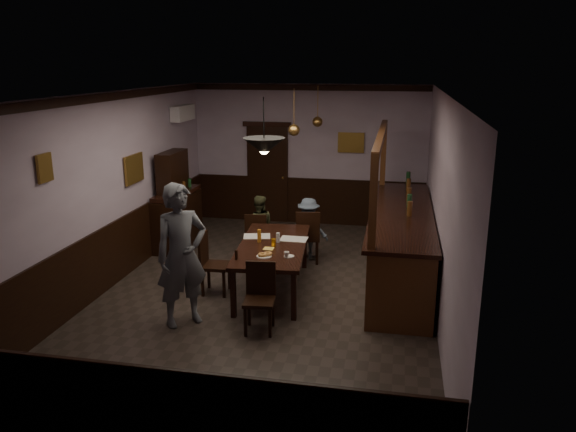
% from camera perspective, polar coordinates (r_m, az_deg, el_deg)
% --- Properties ---
extents(room, '(5.01, 8.01, 3.01)m').
position_cam_1_polar(room, '(8.26, -2.28, 1.84)').
color(room, '#2D2621').
rests_on(room, ground).
extents(dining_table, '(1.20, 2.29, 0.75)m').
position_cam_1_polar(dining_table, '(8.59, -1.57, -3.27)').
color(dining_table, black).
rests_on(dining_table, ground).
extents(chair_far_left, '(0.42, 0.42, 0.88)m').
position_cam_1_polar(chair_far_left, '(9.91, -3.21, -1.94)').
color(chair_far_left, black).
rests_on(chair_far_left, ground).
extents(chair_far_right, '(0.48, 0.48, 0.96)m').
position_cam_1_polar(chair_far_right, '(9.80, 2.02, -1.89)').
color(chair_far_right, black).
rests_on(chair_far_right, ground).
extents(chair_near, '(0.43, 0.43, 0.91)m').
position_cam_1_polar(chair_near, '(7.43, -2.87, -7.88)').
color(chair_near, black).
rests_on(chair_near, ground).
extents(chair_side, '(0.43, 0.43, 0.94)m').
position_cam_1_polar(chair_side, '(8.62, -7.87, -4.52)').
color(chair_side, black).
rests_on(chair_side, ground).
extents(person_standing, '(0.83, 0.82, 1.94)m').
position_cam_1_polar(person_standing, '(7.55, -10.75, -3.94)').
color(person_standing, '#565A63').
rests_on(person_standing, ground).
extents(person_seated_left, '(0.63, 0.54, 1.13)m').
position_cam_1_polar(person_seated_left, '(10.15, -2.98, -1.03)').
color(person_seated_left, '#464A2C').
rests_on(person_seated_left, ground).
extents(person_seated_right, '(0.78, 0.54, 1.11)m').
position_cam_1_polar(person_seated_right, '(10.06, 2.09, -1.25)').
color(person_seated_right, slate).
rests_on(person_seated_right, ground).
extents(newspaper_left, '(0.48, 0.39, 0.01)m').
position_cam_1_polar(newspaper_left, '(8.94, -3.18, -2.07)').
color(newspaper_left, silver).
rests_on(newspaper_left, dining_table).
extents(newspaper_right, '(0.42, 0.30, 0.01)m').
position_cam_1_polar(newspaper_right, '(8.79, 0.59, -2.35)').
color(newspaper_right, silver).
rests_on(newspaper_right, dining_table).
extents(napkin, '(0.16, 0.16, 0.00)m').
position_cam_1_polar(napkin, '(8.36, -1.99, -3.32)').
color(napkin, '#F1CC59').
rests_on(napkin, dining_table).
extents(saucer, '(0.15, 0.15, 0.01)m').
position_cam_1_polar(saucer, '(8.02, 0.10, -4.11)').
color(saucer, white).
rests_on(saucer, dining_table).
extents(coffee_cup, '(0.09, 0.09, 0.07)m').
position_cam_1_polar(coffee_cup, '(7.97, -0.15, -3.91)').
color(coffee_cup, white).
rests_on(coffee_cup, saucer).
extents(pastry_plate, '(0.22, 0.22, 0.01)m').
position_cam_1_polar(pastry_plate, '(8.02, -2.44, -4.10)').
color(pastry_plate, white).
rests_on(pastry_plate, dining_table).
extents(pastry_ring_a, '(0.13, 0.13, 0.04)m').
position_cam_1_polar(pastry_ring_a, '(8.00, -2.62, -3.94)').
color(pastry_ring_a, '#C68C47').
rests_on(pastry_ring_a, pastry_plate).
extents(pastry_ring_b, '(0.13, 0.13, 0.04)m').
position_cam_1_polar(pastry_ring_b, '(8.04, -2.06, -3.85)').
color(pastry_ring_b, '#C68C47').
rests_on(pastry_ring_b, pastry_plate).
extents(soda_can, '(0.07, 0.07, 0.12)m').
position_cam_1_polar(soda_can, '(8.44, -1.47, -2.72)').
color(soda_can, '#FA9F15').
rests_on(soda_can, dining_table).
extents(beer_glass, '(0.06, 0.06, 0.20)m').
position_cam_1_polar(beer_glass, '(8.64, -2.94, -2.03)').
color(beer_glass, '#BF721E').
rests_on(beer_glass, dining_table).
extents(water_glass, '(0.06, 0.06, 0.15)m').
position_cam_1_polar(water_glass, '(8.63, -1.02, -2.21)').
color(water_glass, silver).
rests_on(water_glass, dining_table).
extents(pepper_mill, '(0.04, 0.04, 0.14)m').
position_cam_1_polar(pepper_mill, '(7.92, -5.27, -3.94)').
color(pepper_mill, black).
rests_on(pepper_mill, dining_table).
extents(sideboard, '(0.49, 1.38, 1.83)m').
position_cam_1_polar(sideboard, '(10.89, -11.26, 0.73)').
color(sideboard, black).
rests_on(sideboard, ground).
extents(bar_counter, '(0.98, 4.23, 2.37)m').
position_cam_1_polar(bar_counter, '(9.30, 11.35, -2.64)').
color(bar_counter, '#472213').
rests_on(bar_counter, ground).
extents(door_back, '(0.90, 0.06, 2.10)m').
position_cam_1_polar(door_back, '(12.31, -2.08, 4.22)').
color(door_back, black).
rests_on(door_back, ground).
extents(ac_unit, '(0.20, 0.85, 0.30)m').
position_cam_1_polar(ac_unit, '(11.56, -10.64, 10.26)').
color(ac_unit, white).
rests_on(ac_unit, ground).
extents(picture_left_small, '(0.04, 0.28, 0.36)m').
position_cam_1_polar(picture_left_small, '(7.68, -23.49, 4.51)').
color(picture_left_small, olive).
rests_on(picture_left_small, ground).
extents(picture_left_large, '(0.04, 0.62, 0.48)m').
position_cam_1_polar(picture_left_large, '(9.79, -15.37, 4.65)').
color(picture_left_large, olive).
rests_on(picture_left_large, ground).
extents(picture_back, '(0.55, 0.04, 0.42)m').
position_cam_1_polar(picture_back, '(11.92, 6.42, 7.42)').
color(picture_back, olive).
rests_on(picture_back, ground).
extents(pendant_iron, '(0.56, 0.56, 0.75)m').
position_cam_1_polar(pendant_iron, '(7.42, -2.45, 7.10)').
color(pendant_iron, black).
rests_on(pendant_iron, ground).
extents(pendant_brass_mid, '(0.20, 0.20, 0.81)m').
position_cam_1_polar(pendant_brass_mid, '(9.76, 0.61, 8.71)').
color(pendant_brass_mid, '#BF8C3F').
rests_on(pendant_brass_mid, ground).
extents(pendant_brass_far, '(0.20, 0.20, 0.81)m').
position_cam_1_polar(pendant_brass_far, '(11.14, 3.01, 9.52)').
color(pendant_brass_far, '#BF8C3F').
rests_on(pendant_brass_far, ground).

